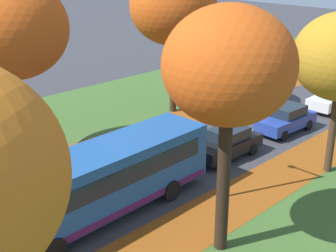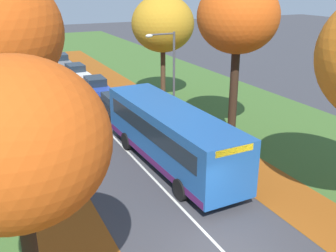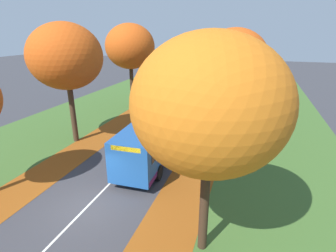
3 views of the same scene
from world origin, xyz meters
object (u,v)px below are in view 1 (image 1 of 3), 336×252
at_px(car_blue_following, 286,119).
at_px(car_white_third_in_line, 331,98).
at_px(tree_right_near, 229,67).
at_px(streetlamp_right, 222,118).
at_px(bus, 102,179).
at_px(car_black_lead, 227,143).
at_px(tree_left_near, 11,29).
at_px(tree_left_mid, 173,6).

bearing_deg(car_blue_following, car_white_third_in_line, 91.66).
height_order(tree_right_near, car_white_third_in_line, tree_right_near).
bearing_deg(car_white_third_in_line, streetlamp_right, -81.20).
bearing_deg(tree_right_near, car_blue_following, 111.56).
relative_size(bus, car_black_lead, 2.47).
bearing_deg(bus, tree_left_near, 176.35).
distance_m(tree_left_near, car_blue_following, 16.53).
bearing_deg(bus, car_blue_following, 89.39).
distance_m(tree_left_mid, car_black_lead, 10.25).
bearing_deg(streetlamp_right, tree_right_near, -49.53).
bearing_deg(tree_right_near, tree_left_mid, 141.44).
bearing_deg(streetlamp_right, car_black_lead, 123.92).
distance_m(tree_left_near, streetlamp_right, 11.15).
relative_size(tree_left_mid, car_white_third_in_line, 2.27).
bearing_deg(car_white_third_in_line, car_black_lead, -90.04).
relative_size(tree_left_near, car_white_third_in_line, 2.22).
height_order(bus, car_black_lead, bus).
bearing_deg(tree_left_near, streetlamp_right, 24.00).
distance_m(tree_right_near, car_black_lead, 10.23).
xyz_separation_m(bus, car_black_lead, (-0.03, 8.28, -0.89)).
xyz_separation_m(bus, car_blue_following, (0.15, 13.81, -0.89)).
bearing_deg(tree_left_near, car_black_lead, 46.39).
bearing_deg(car_white_third_in_line, car_blue_following, -88.34).
relative_size(tree_left_mid, bus, 0.92).
bearing_deg(tree_left_mid, streetlamp_right, -34.85).
bearing_deg(car_blue_following, streetlamp_right, -76.58).
bearing_deg(car_blue_following, tree_left_near, -119.74).
xyz_separation_m(tree_left_mid, car_blue_following, (7.59, 2.21, -6.27)).
distance_m(car_black_lead, car_white_third_in_line, 11.51).
height_order(tree_left_mid, tree_right_near, tree_left_mid).
distance_m(tree_left_mid, streetlamp_right, 12.32).
bearing_deg(bus, tree_right_near, 19.64).
height_order(tree_left_mid, car_white_third_in_line, tree_left_mid).
distance_m(bus, car_black_lead, 8.33).
bearing_deg(bus, streetlamp_right, 64.58).
bearing_deg(car_black_lead, tree_left_mid, 155.88).
height_order(tree_left_near, tree_right_near, tree_left_near).
relative_size(streetlamp_right, car_black_lead, 1.42).
bearing_deg(tree_left_mid, tree_right_near, -38.56).
relative_size(tree_left_near, car_blue_following, 2.22).
relative_size(car_blue_following, car_white_third_in_line, 1.00).
relative_size(tree_left_mid, car_black_lead, 2.28).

